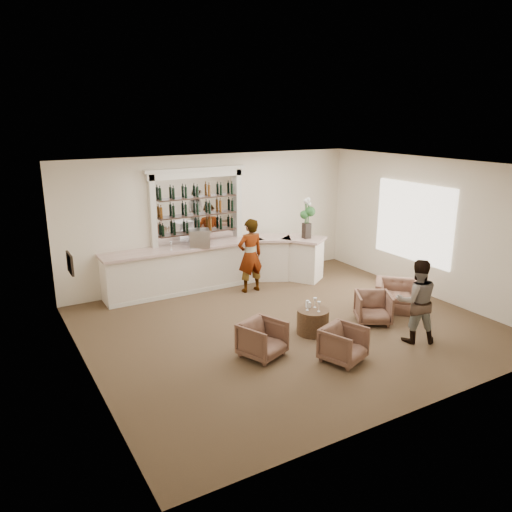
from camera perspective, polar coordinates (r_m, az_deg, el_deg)
The scene contains 19 objects.
ground at distance 10.49m, azimuth 3.72°, elevation -8.03°, with size 8.00×8.00×0.00m, color brown.
room_shell at distance 10.45m, azimuth 2.53°, elevation 5.36°, with size 8.04×7.02×3.32m.
bar_counter at distance 12.66m, azimuth -4.37°, elevation -1.02°, with size 5.72×1.80×1.14m.
back_bar_alcove at distance 12.55m, azimuth -6.72°, elevation 5.62°, with size 2.64×0.25×3.00m.
cocktail_table at distance 10.14m, azimuth 6.50°, elevation -7.43°, with size 0.64×0.64×0.50m, color #503923.
sommelier at distance 12.20m, azimuth -0.67°, elevation 0.05°, with size 0.67×0.44×1.84m, color gray.
guest at distance 10.01m, azimuth 17.87°, elevation -4.91°, with size 0.80×0.62×1.64m, color gray.
armchair_left at distance 9.13m, azimuth 0.74°, elevation -9.49°, with size 0.71×0.73×0.66m, color brown.
armchair_center at distance 9.10m, azimuth 9.97°, elevation -9.91°, with size 0.69×0.71×0.64m, color brown.
armchair_right at distance 10.82m, azimuth 13.25°, elevation -5.78°, with size 0.70×0.72×0.65m, color brown.
armchair_far at distance 11.70m, azimuth 15.84°, elevation -4.36°, with size 0.98×0.86×0.64m, color brown.
espresso_machine at distance 12.18m, azimuth -6.51°, elevation 2.04°, with size 0.49×0.41×0.43m, color silver.
flower_vase at distance 12.93m, azimuth 5.84°, elevation 4.62°, with size 0.28×0.28×1.06m.
wine_glass_bar_left at distance 11.99m, azimuth -9.68°, elevation 1.16°, with size 0.07×0.07×0.21m, color white, non-canonical shape.
wine_glass_bar_right at distance 12.27m, azimuth -7.34°, elevation 1.59°, with size 0.07×0.07×0.21m, color white, non-canonical shape.
wine_glass_tbl_a at distance 9.96m, azimuth 5.90°, elevation -5.64°, with size 0.07×0.07×0.21m, color white, non-canonical shape.
wine_glass_tbl_b at distance 10.12m, azimuth 6.75°, elevation -5.32°, with size 0.07×0.07×0.21m, color white, non-canonical shape.
wine_glass_tbl_c at distance 9.93m, azimuth 7.20°, elevation -5.75°, with size 0.07×0.07×0.21m, color white, non-canonical shape.
napkin_holder at distance 10.11m, azimuth 5.99°, elevation -5.58°, with size 0.08×0.08×0.12m, color white.
Camera 1 is at (-5.36, -7.95, 4.24)m, focal length 35.00 mm.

